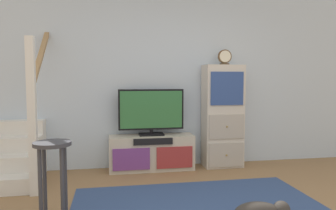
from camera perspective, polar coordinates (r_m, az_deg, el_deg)
back_wall at (r=4.92m, az=0.10°, el=4.90°), size 6.40×0.12×2.70m
media_console at (r=4.73m, az=-2.94°, el=-8.48°), size 1.23×0.38×0.51m
television at (r=4.65m, az=-3.01°, el=-1.07°), size 0.95×0.22×0.67m
side_cabinet at (r=4.90m, az=9.73°, el=-1.99°), size 0.58×0.38×1.54m
desk_clock at (r=4.87m, az=10.08°, el=8.39°), size 0.20×0.08×0.23m
staircase at (r=4.87m, az=-26.37°, el=-7.17°), size 1.00×1.36×2.20m
bar_stool_near at (r=3.16m, az=-19.89°, el=-9.73°), size 0.34×0.34×0.75m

